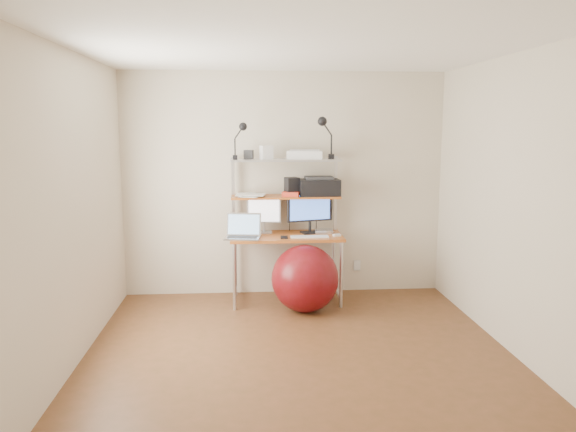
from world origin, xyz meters
The scene contains 20 objects.
room centered at (0.00, 0.00, 1.25)m, with size 3.60×3.60×3.60m.
computer_desk centered at (0.00, 1.50, 0.96)m, with size 1.20×0.60×1.57m.
wall_outlet centered at (0.85, 1.79, 0.30)m, with size 0.08×0.01×0.12m, color silver.
monitor_silver centered at (-0.24, 1.60, 0.96)m, with size 0.37×0.13×0.42m.
monitor_black centered at (0.27, 1.54, 1.00)m, with size 0.51×0.20×0.52m.
laptop centered at (-0.46, 1.32, 0.79)m, with size 0.40×0.35×0.32m.
keyboard centered at (0.24, 1.30, 0.75)m, with size 0.40×0.11×0.01m, color silver.
mouse centered at (0.53, 1.33, 0.75)m, with size 0.08×0.05×0.02m, color silver.
mac_mini centered at (0.42, 1.53, 0.76)m, with size 0.20×0.20×0.04m, color #BABABE.
phone centered at (-0.03, 1.29, 0.75)m, with size 0.07×0.14×0.01m, color black.
printer centered at (0.37, 1.57, 1.25)m, with size 0.45×0.31×0.21m.
nas_cube centered at (0.07, 1.56, 1.25)m, with size 0.14×0.14×0.20m, color black.
red_box centered at (0.05, 1.50, 1.18)m, with size 0.18×0.12×0.05m, color red.
scanner centered at (0.21, 1.59, 1.60)m, with size 0.41×0.30×0.10m.
box_white centered at (-0.21, 1.57, 1.62)m, with size 0.12×0.10×0.14m, color silver.
box_grey centered at (-0.40, 1.62, 1.60)m, with size 0.09×0.09×0.09m, color #2F2F31.
clip_lamp_left centered at (-0.47, 1.49, 1.83)m, with size 0.15×0.09×0.39m.
clip_lamp_right centered at (0.41, 1.50, 1.88)m, with size 0.18×0.10×0.45m.
exercise_ball centered at (0.17, 1.09, 0.35)m, with size 0.70×0.70×0.70m, color maroon.
paper_stack centered at (-0.38, 1.57, 1.16)m, with size 0.35×0.41×0.02m.
Camera 1 is at (-0.43, -4.49, 1.90)m, focal length 35.00 mm.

